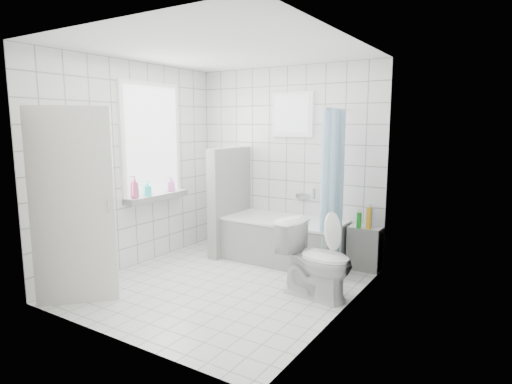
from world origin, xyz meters
The scene contains 19 objects.
ground centered at (0.00, 0.00, 0.00)m, with size 3.00×3.00×0.00m, color white.
ceiling centered at (0.00, 0.00, 2.60)m, with size 3.00×3.00×0.00m, color white.
wall_back centered at (0.00, 1.50, 1.30)m, with size 2.80×0.02×2.60m, color white.
wall_front centered at (0.00, -1.50, 1.30)m, with size 2.80×0.02×2.60m, color white.
wall_left centered at (-1.40, 0.00, 1.30)m, with size 0.02×3.00×2.60m, color white.
wall_right centered at (1.40, 0.00, 1.30)m, with size 0.02×3.00×2.60m, color white.
window_left centered at (-1.35, 0.30, 1.60)m, with size 0.01×0.90×1.40m, color white.
window_back centered at (0.10, 1.46, 1.95)m, with size 0.50×0.01×0.50m, color white.
window_sill centered at (-1.31, 0.30, 0.86)m, with size 0.18×1.02×0.08m, color white.
door centered at (-0.97, -1.20, 1.00)m, with size 0.04×0.80×2.00m, color silver.
bathtub centered at (0.18, 1.12, 0.29)m, with size 1.57×0.77×0.58m.
partition_wall centered at (-0.67, 1.07, 0.75)m, with size 0.15×0.85×1.50m, color white.
tiled_ledge centered at (1.19, 1.38, 0.28)m, with size 0.40×0.24×0.55m, color white.
toilet centered at (1.03, 0.25, 0.41)m, with size 0.46×0.80×0.82m, color white.
curtain_rod centered at (0.90, 1.10, 2.00)m, with size 0.02×0.02×0.80m, color silver.
shower_curtain centered at (0.90, 0.97, 1.10)m, with size 0.14×0.48×1.78m, color #4394C4, non-canonical shape.
tub_faucet centered at (0.28, 1.46, 0.85)m, with size 0.18×0.06×0.06m, color silver.
sill_bottles centered at (-1.30, 0.12, 1.02)m, with size 0.15×0.80×0.28m.
ledge_bottles centered at (1.21, 1.33, 0.67)m, with size 0.18×0.20×0.27m.
Camera 1 is at (2.80, -3.76, 1.82)m, focal length 30.00 mm.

